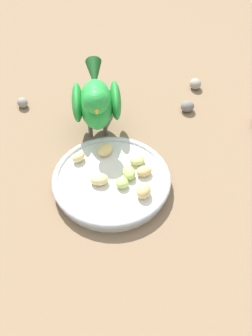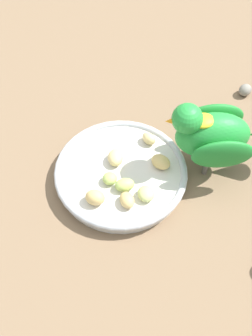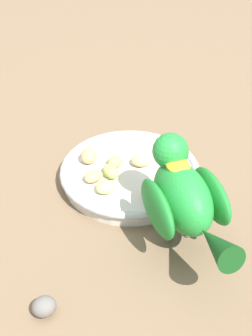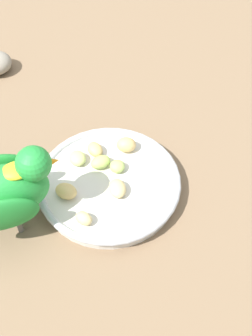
# 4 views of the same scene
# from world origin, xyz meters

# --- Properties ---
(ground_plane) EXTENTS (4.00, 4.00, 0.00)m
(ground_plane) POSITION_xyz_m (0.00, 0.00, 0.00)
(ground_plane) COLOR #7A6047
(feeding_bowl) EXTENTS (0.23, 0.23, 0.03)m
(feeding_bowl) POSITION_xyz_m (0.02, 0.02, 0.02)
(feeding_bowl) COLOR beige
(feeding_bowl) RESTS_ON ground_plane
(apple_piece_0) EXTENTS (0.03, 0.04, 0.02)m
(apple_piece_0) POSITION_xyz_m (0.03, -0.04, 0.03)
(apple_piece_0) COLOR tan
(apple_piece_0) RESTS_ON feeding_bowl
(apple_piece_1) EXTENTS (0.03, 0.03, 0.02)m
(apple_piece_1) POSITION_xyz_m (-0.00, -0.00, 0.03)
(apple_piece_1) COLOR #B2CC66
(apple_piece_1) RESTS_ON feeding_bowl
(apple_piece_2) EXTENTS (0.03, 0.03, 0.02)m
(apple_piece_2) POSITION_xyz_m (0.06, -0.03, 0.03)
(apple_piece_2) COLOR #C6D17A
(apple_piece_2) RESTS_ON feeding_bowl
(apple_piece_3) EXTENTS (0.03, 0.03, 0.02)m
(apple_piece_3) POSITION_xyz_m (0.07, 0.08, 0.03)
(apple_piece_3) COLOR #E5C67F
(apple_piece_3) RESTS_ON feeding_bowl
(apple_piece_4) EXTENTS (0.04, 0.03, 0.02)m
(apple_piece_4) POSITION_xyz_m (0.02, -0.01, 0.03)
(apple_piece_4) COLOR #B2CC66
(apple_piece_4) RESTS_ON feeding_bowl
(apple_piece_5) EXTENTS (0.03, 0.04, 0.02)m
(apple_piece_5) POSITION_xyz_m (0.01, 0.04, 0.03)
(apple_piece_5) COLOR #E5C67F
(apple_piece_5) RESTS_ON feeding_bowl
(apple_piece_6) EXTENTS (0.04, 0.04, 0.02)m
(apple_piece_6) POSITION_xyz_m (-0.03, -0.04, 0.03)
(apple_piece_6) COLOR tan
(apple_piece_6) RESTS_ON feeding_bowl
(apple_piece_7) EXTENTS (0.04, 0.04, 0.02)m
(apple_piece_7) POSITION_xyz_m (0.09, 0.03, 0.03)
(apple_piece_7) COLOR tan
(apple_piece_7) RESTS_ON feeding_bowl
(parrot) EXTENTS (0.22, 0.10, 0.15)m
(parrot) POSITION_xyz_m (0.18, 0.04, 0.09)
(parrot) COLOR #59544C
(parrot) RESTS_ON ground_plane
(pebble_0) EXTENTS (0.04, 0.04, 0.02)m
(pebble_0) POSITION_xyz_m (0.28, 0.21, 0.01)
(pebble_0) COLOR gray
(pebble_0) RESTS_ON ground_plane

